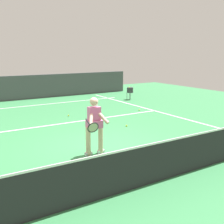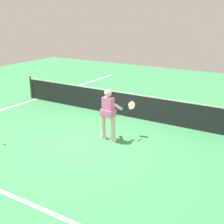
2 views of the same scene
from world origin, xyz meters
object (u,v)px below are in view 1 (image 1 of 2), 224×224
(tennis_player, at_px, (94,124))
(tennis_ball_mid, at_px, (68,115))
(tennis_ball_far, at_px, (127,126))
(tennis_ball_near, at_px, (139,110))
(ball_hopper, at_px, (130,90))

(tennis_player, bearing_deg, tennis_ball_mid, -104.51)
(tennis_ball_mid, distance_m, tennis_ball_far, 2.95)
(tennis_ball_mid, bearing_deg, tennis_ball_far, 113.16)
(tennis_player, xyz_separation_m, tennis_ball_near, (-4.50, -3.97, -0.81))
(tennis_ball_mid, bearing_deg, ball_hopper, -155.63)
(tennis_player, height_order, ball_hopper, tennis_player)
(tennis_ball_far, height_order, ball_hopper, ball_hopper)
(tennis_ball_near, distance_m, tennis_ball_far, 2.97)
(tennis_ball_far, bearing_deg, tennis_ball_near, -136.14)
(tennis_ball_near, relative_size, ball_hopper, 0.09)
(tennis_player, xyz_separation_m, tennis_ball_mid, (-1.20, -4.62, -0.81))
(tennis_ball_mid, height_order, tennis_ball_far, same)
(tennis_ball_mid, bearing_deg, tennis_ball_near, 168.85)
(tennis_ball_near, height_order, tennis_ball_far, same)
(ball_hopper, bearing_deg, tennis_ball_near, 62.75)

